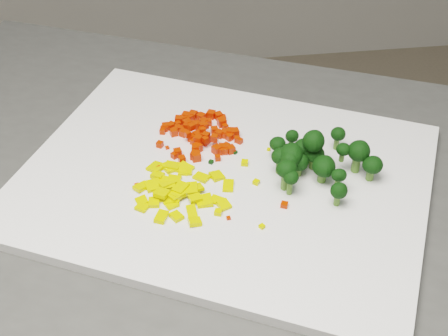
{
  "coord_description": "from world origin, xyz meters",
  "views": [
    {
      "loc": [
        -0.11,
        -0.5,
        1.41
      ],
      "look_at": [
        -0.03,
        0.1,
        0.92
      ],
      "focal_mm": 50.0,
      "sensor_mm": 36.0,
      "label": 1
    }
  ],
  "objects": [
    {
      "name": "cutting_board",
      "position": [
        -0.03,
        0.1,
        0.91
      ],
      "size": [
        0.61,
        0.56,
        0.01
      ],
      "primitive_type": "cube",
      "rotation": [
        0.0,
        0.0,
        -0.46
      ],
      "color": "white",
      "rests_on": "counter_block"
    },
    {
      "name": "carrot_pile",
      "position": [
        -0.05,
        0.17,
        0.93
      ],
      "size": [
        0.11,
        0.11,
        0.03
      ],
      "primitive_type": null,
      "color": "red",
      "rests_on": "cutting_board"
    },
    {
      "name": "pepper_pile",
      "position": [
        -0.09,
        0.06,
        0.92
      ],
      "size": [
        0.13,
        0.13,
        0.02
      ],
      "primitive_type": null,
      "color": "yellow",
      "rests_on": "cutting_board"
    },
    {
      "name": "broccoli_pile",
      "position": [
        0.09,
        0.08,
        0.94
      ],
      "size": [
        0.13,
        0.13,
        0.06
      ],
      "primitive_type": null,
      "color": "black",
      "rests_on": "cutting_board"
    },
    {
      "name": "carrot_cube_0",
      "position": [
        -0.01,
        0.21,
        0.92
      ],
      "size": [
        0.01,
        0.01,
        0.01
      ],
      "primitive_type": "cube",
      "rotation": [
        0.0,
        0.0,
        0.04
      ],
      "color": "red",
      "rests_on": "carrot_pile"
    },
    {
      "name": "carrot_cube_1",
      "position": [
        -0.06,
        0.13,
        0.92
      ],
      "size": [
        0.01,
        0.01,
        0.01
      ],
      "primitive_type": "cube",
      "rotation": [
        0.0,
        0.0,
        0.82
      ],
      "color": "red",
      "rests_on": "carrot_pile"
    },
    {
      "name": "carrot_cube_2",
      "position": [
        -0.1,
        0.19,
        0.92
      ],
      "size": [
        0.01,
        0.01,
        0.01
      ],
      "primitive_type": "cube",
      "rotation": [
        0.0,
        0.0,
        2.89
      ],
      "color": "red",
      "rests_on": "carrot_pile"
    },
    {
      "name": "carrot_cube_3",
      "position": [
        -0.03,
        0.2,
        0.92
      ],
      "size": [
        0.01,
        0.01,
        0.01
      ],
      "primitive_type": "cube",
      "rotation": [
        0.0,
        0.0,
        0.15
      ],
      "color": "red",
      "rests_on": "carrot_pile"
    },
    {
      "name": "carrot_cube_4",
      "position": [
        -0.04,
        0.18,
        0.93
      ],
      "size": [
        0.01,
        0.01,
        0.01
      ],
      "primitive_type": "cube",
      "rotation": [
        0.0,
        0.0,
        1.74
      ],
      "color": "red",
      "rests_on": "carrot_pile"
    },
    {
      "name": "carrot_cube_5",
      "position": [
        -0.1,
        0.2,
        0.92
      ],
      "size": [
        0.01,
        0.01,
        0.01
      ],
      "primitive_type": "cube",
      "rotation": [
        0.0,
        0.0,
        2.63
      ],
      "color": "red",
      "rests_on": "carrot_pile"
    },
    {
      "name": "carrot_cube_6",
      "position": [
        -0.06,
        0.16,
        0.92
      ],
      "size": [
        0.01,
        0.01,
        0.01
      ],
      "primitive_type": "cube",
      "rotation": [
        0.0,
        0.0,
        2.43
      ],
      "color": "red",
      "rests_on": "carrot_pile"
    },
    {
      "name": "carrot_cube_7",
      "position": [
        -0.06,
        0.18,
        0.93
      ],
      "size": [
        0.01,
        0.01,
        0.01
      ],
      "primitive_type": "cube",
      "rotation": [
        0.0,
        0.0,
        0.59
      ],
      "color": "red",
      "rests_on": "carrot_pile"
    },
    {
      "name": "carrot_cube_8",
      "position": [
        -0.01,
        0.17,
        0.92
      ],
      "size": [
        0.01,
        0.01,
        0.01
      ],
      "primitive_type": "cube",
      "rotation": [
        0.0,
        0.0,
        0.86
      ],
      "color": "red",
      "rests_on": "carrot_pile"
    },
    {
      "name": "carrot_cube_9",
      "position": [
        -0.08,
        0.19,
        0.92
      ],
      "size": [
        0.01,
        0.01,
        0.01
      ],
      "primitive_type": "cube",
      "rotation": [
        0.0,
        0.0,
        0.22
      ],
      "color": "red",
      "rests_on": "carrot_pile"
    },
    {
      "name": "carrot_cube_10",
      "position": [
        -0.04,
        0.16,
        0.92
      ],
      "size": [
        0.01,
        0.01,
        0.01
      ],
      "primitive_type": "cube",
      "rotation": [
        0.0,
        0.0,
        2.44
      ],
      "color": "red",
      "rests_on": "carrot_pile"
    },
    {
      "name": "carrot_cube_11",
      "position": [
        -0.06,
        0.17,
        0.92
      ],
      "size": [
        0.01,
        0.01,
        0.01
      ],
      "primitive_type": "cube",
      "rotation": [
        0.0,
        0.0,
        1.11
      ],
      "color": "red",
      "rests_on": "carrot_pile"
    },
    {
      "name": "carrot_cube_12",
      "position": [
        -0.06,
        0.13,
        0.92
      ],
      "size": [
        0.01,
        0.01,
        0.01
      ],
      "primitive_type": "cube",
      "rotation": [
        0.0,
        0.0,
        1.68
      ],
      "color": "red",
      "rests_on": "carrot_pile"
    },
    {
      "name": "carrot_cube_13",
      "position": [
        -0.02,
        0.22,
        0.92
      ],
      "size": [
        0.01,
        0.01,
        0.01
      ],
      "primitive_type": "cube",
      "rotation": [
        0.0,
        0.0,
        0.36
      ],
      "color": "red",
      "rests_on": "carrot_pile"
    },
    {
      "name": "carrot_cube_14",
      "position": [
        -0.04,
        0.18,
        0.93
      ],
      "size": [
        0.01,
        0.01,
        0.01
      ],
      "primitive_type": "cube",
      "rotation": [
        0.0,
        0.0,
        0.43
      ],
      "color": "red",
      "rests_on": "carrot_pile"
    },
    {
      "name": "carrot_cube_15",
      "position": [
        -0.09,
        0.2,
        0.92
      ],
      "size": [
        0.01,
        0.01,
        0.01
      ],
      "primitive_type": "cube",
      "rotation": [
        0.0,
        0.0,
        0.1
      ],
      "color": "red",
      "rests_on": "carrot_pile"
    },
    {
      "name": "carrot_cube_16",
      "position": [
        -0.03,
        0.16,
        0.92
      ],
      "size": [
        0.01,
        0.01,
        0.01
      ],
      "primitive_type": "cube",
      "rotation": [
        0.0,
        0.0,
        1.19
      ],
      "color": "red",
      "rests_on": "carrot_pile"
    },
    {
      "name": "carrot_cube_17",
      "position": [
        -0.05,
        0.22,
        0.92
      ],
      "size": [
        0.01,
        0.01,
        0.01
      ],
      "primitive_type": "cube",
      "rotation": [
        0.0,
        0.0,
        2.46
      ],
      "color": "red",
      "rests_on": "carrot_pile"
    },
    {
      "name": "carrot_cube_18",
      "position": [
        -0.08,
        0.21,
        0.92
      ],
      "size": [
        0.01,
        0.01,
        0.01
      ],
      "primitive_type": "cube",
      "rotation": [
        0.0,
        0.0,
        1.91
      ],
      "color": "red",
      "rests_on": "carrot_pile"
    },
    {
      "name": "carrot_cube_19",
      "position": [
        -0.05,
        0.17,
        0.92
      ],
      "size": [
        0.01,
        0.01,
        0.01
      ],
      "primitive_type": "cube",
      "rotation": [
        0.0,
        0.0,
        0.51
      ],
      "color": "red",
      "rests_on": "carrot_pile"
    },
    {
      "name": "carrot_cube_20",
      "position": [
        -0.06,
        0.2,
        0.92
      ],
      "size": [
        0.01,
        0.01,
        0.01
      ],
      "primitive_type": "cube",
      "rotation": [
        0.0,
        0.0,
        2.81
      ],
      "color": "red",
      "rests_on": "carrot_pile"
    },
    {
      "name": "carrot_cube_21",
      "position": [
        -0.07,
        0.21,
        0.92
      ],
      "size": [
        0.01,
        0.01,
        0.01
      ],
      "primitive_type": "cube",
      "rotation": [
        0.0,
        0.0,
        1.37
      ],
      "color": "red",
      "rests_on": "carrot_pile"
    },
    {
      "name": "carrot_cube_22",
      "position": [
        -0.09,
        0.2,
        0.92
      ],
      "size": [
        0.01,
        0.01,
        0.01
      ],
      "primitive_type": "cube",
      "rotation": [
        0.0,
        0.0,
        2.32
      ],
      "color": "red",
      "rests_on": "carrot_pile"
    },
    {
      "name": "carrot_cube_23",
      "position": [
        -0.07,
        0.17,
        0.92
      ],
      "size": [
        0.01,
        0.01,
        0.01
      ],
      "primitive_type": "cube",
      "rotation": [
        0.0,
        0.0,
        2.02
      ],
      "color": "red",
      "rests_on": "carrot_pile"
    },
    {
      "name": "carrot_cube_24",
      "position": [
        -0.02,
        0.14,
        0.92
      ],
      "size": [
        0.01,
        0.01,
        0.01
      ],
      "primitive_type": "cube",
      "rotation": [
        0.0,
        0.0,
        2.92
      ],
      "color": "red",
      "rests_on": "carrot_pile"
    },
    {
      "name": "carrot_cube_25",
      "position": [
        -0.04,
        0.22,
        0.92
      ],
      "size": [
        0.01,
        0.01,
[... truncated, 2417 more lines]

